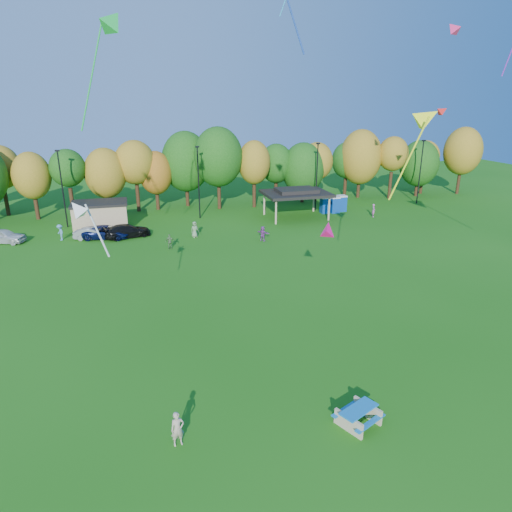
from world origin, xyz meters
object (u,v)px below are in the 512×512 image
object	(u,v)px
car_a	(3,236)
car_d	(127,231)
porta_potties	(334,204)
car_b	(93,234)
kite_flyer	(178,429)
car_c	(107,232)
picnic_table	(358,415)

from	to	relation	value
car_a	car_d	distance (m)	12.81
porta_potties	car_b	size ratio (longest dim) A/B	0.94
porta_potties	kite_flyer	world-z (taller)	porta_potties
car_c	car_d	world-z (taller)	car_d
porta_potties	picnic_table	world-z (taller)	porta_potties
car_c	porta_potties	bearing A→B (deg)	-66.16
porta_potties	kite_flyer	bearing A→B (deg)	-123.27
car_a	car_b	distance (m)	9.20
porta_potties	car_d	xyz separation A→B (m)	(-27.07, -4.69, -0.35)
kite_flyer	picnic_table	bearing A→B (deg)	-14.22
car_a	car_d	bearing A→B (deg)	-77.73
picnic_table	car_d	xyz separation A→B (m)	(-10.19, 34.73, 0.24)
car_b	car_c	size ratio (longest dim) A/B	0.77
car_c	picnic_table	bearing A→B (deg)	-145.44
picnic_table	kite_flyer	size ratio (longest dim) A/B	1.51
picnic_table	car_d	size ratio (longest dim) A/B	0.49
car_c	car_d	size ratio (longest dim) A/B	1.01
picnic_table	kite_flyer	bearing A→B (deg)	148.91
kite_flyer	porta_potties	bearing A→B (deg)	48.89
kite_flyer	car_a	size ratio (longest dim) A/B	0.37
kite_flyer	car_b	distance (m)	34.45
porta_potties	picnic_table	size ratio (longest dim) A/B	1.49
picnic_table	car_a	xyz separation A→B (m)	(-22.93, 36.10, 0.27)
kite_flyer	car_c	distance (m)	34.21
porta_potties	car_d	bearing A→B (deg)	-170.17
car_c	car_a	bearing A→B (deg)	98.71
car_d	kite_flyer	bearing A→B (deg)	168.40
car_a	car_b	xyz separation A→B (m)	(9.13, -1.14, -0.12)
porta_potties	car_a	world-z (taller)	porta_potties
picnic_table	kite_flyer	xyz separation A→B (m)	(-8.38, 0.94, 0.33)
car_b	car_a	bearing A→B (deg)	97.25
car_b	car_d	distance (m)	3.61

